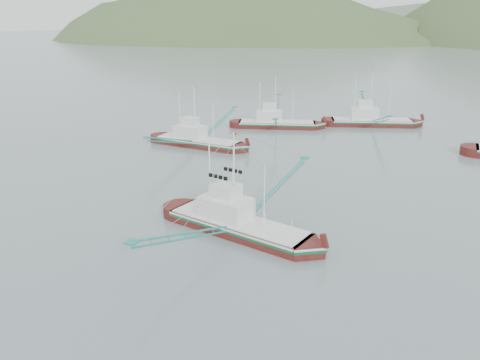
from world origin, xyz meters
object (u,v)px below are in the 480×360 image
at_px(main_boat, 237,215).
at_px(bg_boat_far, 372,114).
at_px(bg_boat_left, 197,137).
at_px(bg_boat_extra, 276,117).

xyz_separation_m(main_boat, bg_boat_far, (2.06, 49.36, 0.37)).
height_order(bg_boat_left, bg_boat_far, bg_boat_far).
bearing_deg(main_boat, bg_boat_far, 97.17).
bearing_deg(bg_boat_far, bg_boat_left, -150.12).
bearing_deg(bg_boat_extra, bg_boat_far, 11.25).
relative_size(bg_boat_left, bg_boat_extra, 1.04).
distance_m(main_boat, bg_boat_extra, 42.47).
distance_m(main_boat, bg_boat_far, 49.41).
bearing_deg(bg_boat_extra, main_boat, -92.98).
height_order(main_boat, bg_boat_extra, main_boat).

